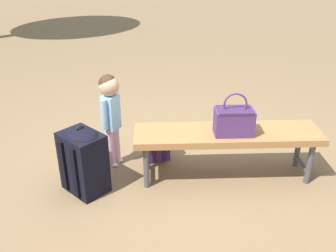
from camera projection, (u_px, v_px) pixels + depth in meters
ground_plane at (176, 168)px, 3.49m from camera, size 40.00×40.00×0.00m
park_bench at (227, 137)px, 3.20m from camera, size 1.65×0.76×0.45m
handbag at (234, 120)px, 3.08m from camera, size 0.35×0.25×0.37m
child_standing at (110, 107)px, 3.29m from camera, size 0.18×0.23×0.89m
backpack_large at (83, 158)px, 3.06m from camera, size 0.44×0.41×0.61m
backpack_small at (156, 141)px, 3.55m from camera, size 0.28×0.26×0.38m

